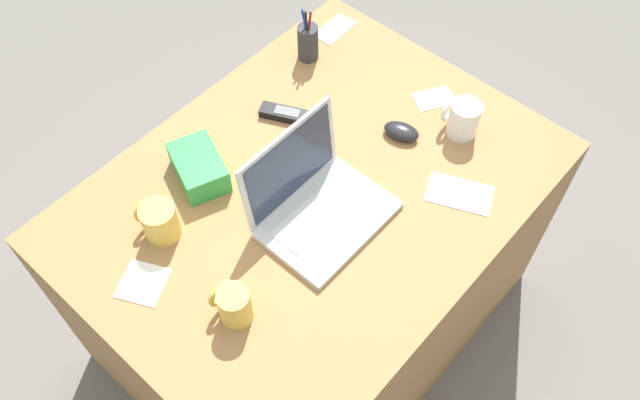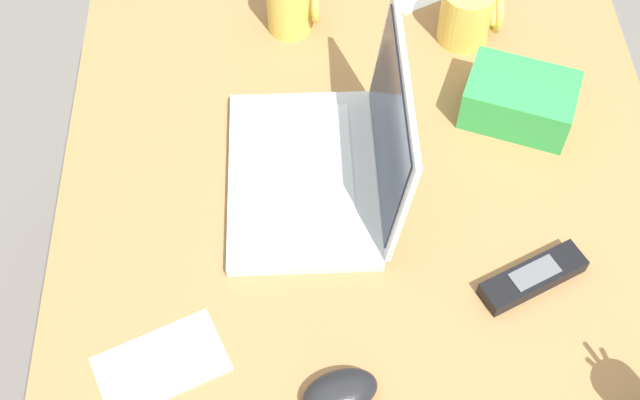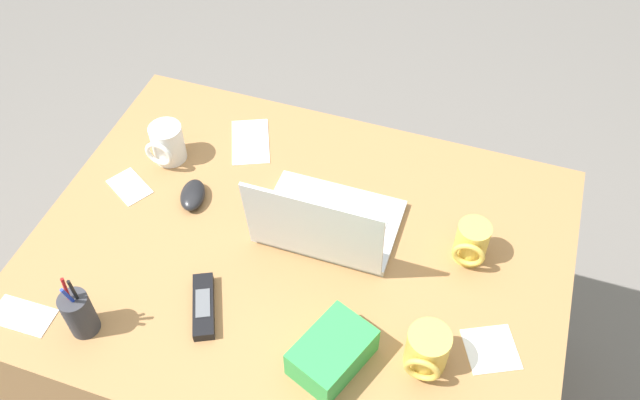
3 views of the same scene
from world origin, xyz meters
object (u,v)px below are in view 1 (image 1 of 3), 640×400
(pen_holder, at_px, (308,42))
(snack_bag, at_px, (199,167))
(laptop, at_px, (316,202))
(coffee_mug_spare, at_px, (234,305))
(computer_mouse, at_px, (401,131))
(cordless_phone, at_px, (287,114))
(coffee_mug_tall, at_px, (159,221))
(coffee_mug_white, at_px, (463,118))

(pen_holder, distance_m, snack_bag, 0.53)
(laptop, relative_size, pen_holder, 1.81)
(laptop, relative_size, coffee_mug_spare, 3.16)
(computer_mouse, xyz_separation_m, cordless_phone, (-0.16, 0.28, -0.01))
(laptop, bearing_deg, coffee_mug_tall, 140.29)
(coffee_mug_white, relative_size, coffee_mug_spare, 1.02)
(coffee_mug_tall, relative_size, coffee_mug_spare, 0.99)
(coffee_mug_tall, bearing_deg, cordless_phone, 3.42)
(computer_mouse, relative_size, coffee_mug_spare, 0.97)
(coffee_mug_spare, xyz_separation_m, pen_holder, (0.73, 0.44, 0.01))
(coffee_mug_spare, distance_m, cordless_phone, 0.61)
(computer_mouse, xyz_separation_m, coffee_mug_tall, (-0.64, 0.25, 0.03))
(coffee_mug_white, bearing_deg, coffee_mug_tall, 154.66)
(cordless_phone, relative_size, pen_holder, 0.90)
(laptop, height_order, coffee_mug_white, laptop)
(cordless_phone, bearing_deg, snack_bag, 174.57)
(coffee_mug_white, height_order, snack_bag, coffee_mug_white)
(laptop, relative_size, computer_mouse, 3.25)
(coffee_mug_tall, bearing_deg, coffee_mug_spare, -96.89)
(pen_holder, bearing_deg, coffee_mug_white, -83.34)
(coffee_mug_spare, height_order, snack_bag, coffee_mug_spare)
(coffee_mug_tall, distance_m, cordless_phone, 0.48)
(pen_holder, bearing_deg, computer_mouse, -98.67)
(laptop, bearing_deg, coffee_mug_white, -13.85)
(coffee_mug_spare, height_order, cordless_phone, coffee_mug_spare)
(coffee_mug_white, height_order, coffee_mug_tall, coffee_mug_white)
(computer_mouse, bearing_deg, coffee_mug_white, -58.89)
(pen_holder, bearing_deg, snack_bag, -169.94)
(coffee_mug_white, distance_m, coffee_mug_tall, 0.83)
(coffee_mug_tall, height_order, pen_holder, pen_holder)
(coffee_mug_white, distance_m, snack_bag, 0.71)
(cordless_phone, bearing_deg, pen_holder, 28.92)
(laptop, xyz_separation_m, snack_bag, (-0.11, 0.30, -0.01))
(coffee_mug_tall, bearing_deg, laptop, -39.71)
(laptop, relative_size, coffee_mug_white, 3.09)
(computer_mouse, distance_m, coffee_mug_white, 0.17)
(pen_holder, bearing_deg, cordless_phone, -151.08)
(coffee_mug_spare, relative_size, cordless_phone, 0.64)
(cordless_phone, xyz_separation_m, pen_holder, (0.22, 0.12, 0.05))
(computer_mouse, height_order, cordless_phone, computer_mouse)
(coffee_mug_tall, height_order, cordless_phone, coffee_mug_tall)
(computer_mouse, relative_size, snack_bag, 0.60)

